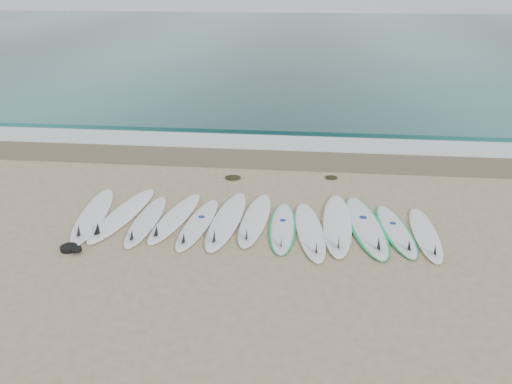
# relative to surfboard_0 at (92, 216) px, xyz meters

# --- Properties ---
(ground) EXTENTS (120.00, 120.00, 0.00)m
(ground) POSITION_rel_surfboard_0_xyz_m (3.49, 0.06, -0.06)
(ground) COLOR tan
(ocean) EXTENTS (120.00, 55.00, 0.03)m
(ocean) POSITION_rel_surfboard_0_xyz_m (3.49, 32.56, -0.05)
(ocean) COLOR #1F5555
(ocean) RESTS_ON ground
(wet_sand_band) EXTENTS (120.00, 1.80, 0.01)m
(wet_sand_band) POSITION_rel_surfboard_0_xyz_m (3.49, 4.16, -0.06)
(wet_sand_band) COLOR brown
(wet_sand_band) RESTS_ON ground
(foam_band) EXTENTS (120.00, 1.40, 0.04)m
(foam_band) POSITION_rel_surfboard_0_xyz_m (3.49, 5.56, -0.04)
(foam_band) COLOR silver
(foam_band) RESTS_ON ground
(wave_crest) EXTENTS (120.00, 1.00, 0.10)m
(wave_crest) POSITION_rel_surfboard_0_xyz_m (3.49, 7.06, -0.01)
(wave_crest) COLOR #1F5555
(wave_crest) RESTS_ON ground
(surfboard_0) EXTENTS (0.96, 2.83, 0.36)m
(surfboard_0) POSITION_rel_surfboard_0_xyz_m (0.00, 0.00, 0.00)
(surfboard_0) COLOR white
(surfboard_0) RESTS_ON ground
(surfboard_1) EXTENTS (1.00, 2.84, 0.36)m
(surfboard_1) POSITION_rel_surfboard_0_xyz_m (0.62, 0.10, 0.00)
(surfboard_1) COLOR white
(surfboard_1) RESTS_ON ground
(surfboard_2) EXTENTS (0.52, 2.43, 0.31)m
(surfboard_2) POSITION_rel_surfboard_0_xyz_m (1.22, -0.13, -0.01)
(surfboard_2) COLOR white
(surfboard_2) RESTS_ON ground
(surfboard_3) EXTENTS (0.92, 2.58, 0.32)m
(surfboard_3) POSITION_rel_surfboard_0_xyz_m (1.78, 0.08, -0.01)
(surfboard_3) COLOR white
(surfboard_3) RESTS_ON ground
(surfboard_4) EXTENTS (0.75, 2.47, 0.31)m
(surfboard_4) POSITION_rel_surfboard_0_xyz_m (2.33, -0.15, -0.01)
(surfboard_4) COLOR white
(surfboard_4) RESTS_ON ground
(surfboard_5) EXTENTS (0.80, 2.86, 0.36)m
(surfboard_5) POSITION_rel_surfboard_0_xyz_m (2.91, 0.07, 0.00)
(surfboard_5) COLOR white
(surfboard_5) RESTS_ON ground
(surfboard_6) EXTENTS (0.72, 2.61, 0.33)m
(surfboard_6) POSITION_rel_surfboard_0_xyz_m (3.50, 0.18, -0.00)
(surfboard_6) COLOR white
(surfboard_6) RESTS_ON ground
(surfboard_7) EXTENTS (0.61, 2.32, 0.29)m
(surfboard_7) POSITION_rel_surfboard_0_xyz_m (4.11, -0.08, -0.02)
(surfboard_7) COLOR white
(surfboard_7) RESTS_ON ground
(surfboard_8) EXTENTS (0.87, 2.63, 0.33)m
(surfboard_8) POSITION_rel_surfboard_0_xyz_m (4.68, -0.21, -0.00)
(surfboard_8) COLOR white
(surfboard_8) RESTS_ON ground
(surfboard_9) EXTENTS (0.67, 2.90, 0.37)m
(surfboard_9) POSITION_rel_surfboard_0_xyz_m (5.24, 0.13, 0.00)
(surfboard_9) COLOR white
(surfboard_9) RESTS_ON ground
(surfboard_10) EXTENTS (1.04, 2.91, 0.36)m
(surfboard_10) POSITION_rel_surfboard_0_xyz_m (5.84, 0.15, -0.01)
(surfboard_10) COLOR white
(surfboard_10) RESTS_ON ground
(surfboard_11) EXTENTS (0.86, 2.38, 0.30)m
(surfboard_11) POSITION_rel_surfboard_0_xyz_m (6.43, 0.03, -0.02)
(surfboard_11) COLOR white
(surfboard_11) RESTS_ON ground
(surfboard_12) EXTENTS (0.51, 2.36, 0.30)m
(surfboard_12) POSITION_rel_surfboard_0_xyz_m (6.99, -0.10, -0.01)
(surfboard_12) COLOR white
(surfboard_12) RESTS_ON ground
(seaweed_near) EXTENTS (0.41, 0.32, 0.08)m
(seaweed_near) POSITION_rel_surfboard_0_xyz_m (2.69, 2.54, -0.02)
(seaweed_near) COLOR black
(seaweed_near) RESTS_ON ground
(seaweed_far) EXTENTS (0.32, 0.25, 0.06)m
(seaweed_far) POSITION_rel_surfboard_0_xyz_m (5.21, 2.84, -0.03)
(seaweed_far) COLOR black
(seaweed_far) RESTS_ON ground
(leash_coil) EXTENTS (0.46, 0.36, 0.11)m
(leash_coil) POSITION_rel_surfboard_0_xyz_m (0.14, -1.36, -0.01)
(leash_coil) COLOR black
(leash_coil) RESTS_ON ground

